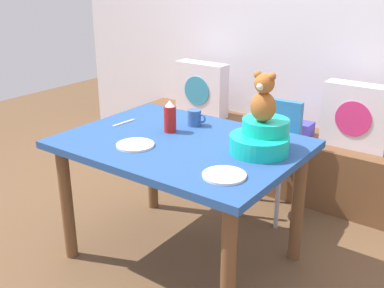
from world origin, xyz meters
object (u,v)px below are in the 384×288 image
object	(u,v)px
teddy_bear	(264,98)
dinner_plate_near	(224,175)
dinner_plate_far	(135,145)
coffee_mug	(195,118)
pillow_floral_right	(356,116)
highchair	(272,143)
book_stack	(298,128)
infant_seat_teal	(261,138)
pillow_floral_left	(202,89)
dining_table	(181,158)
ketchup_bottle	(170,117)

from	to	relation	value
teddy_bear	dinner_plate_near	world-z (taller)	teddy_bear
dinner_plate_near	dinner_plate_far	bearing A→B (deg)	175.29
coffee_mug	dinner_plate_far	world-z (taller)	coffee_mug
pillow_floral_right	highchair	xyz separation A→B (m)	(-0.41, -0.42, -0.16)
book_stack	highchair	bearing A→B (deg)	-90.29
highchair	coffee_mug	bearing A→B (deg)	-115.98
infant_seat_teal	coffee_mug	world-z (taller)	infant_seat_teal
highchair	dinner_plate_near	distance (m)	1.09
pillow_floral_left	dinner_plate_far	xyz separation A→B (m)	(0.55, -1.40, 0.07)
teddy_bear	dinner_plate_near	bearing A→B (deg)	-88.18
dining_table	teddy_bear	distance (m)	0.58
ketchup_bottle	coffee_mug	size ratio (longest dim) A/B	1.54
pillow_floral_right	book_stack	distance (m)	0.45
teddy_bear	dinner_plate_near	xyz separation A→B (m)	(0.01, -0.37, -0.27)
dinner_plate_near	book_stack	bearing A→B (deg)	100.27
highchair	dining_table	bearing A→B (deg)	-101.88
dining_table	ketchup_bottle	distance (m)	0.25
pillow_floral_left	dining_table	world-z (taller)	pillow_floral_left
teddy_bear	dinner_plate_far	xyz separation A→B (m)	(-0.57, -0.32, -0.27)
teddy_bear	coffee_mug	world-z (taller)	teddy_bear
book_stack	teddy_bear	world-z (taller)	teddy_bear
highchair	teddy_bear	world-z (taller)	teddy_bear
pillow_floral_left	infant_seat_teal	xyz separation A→B (m)	(1.11, -1.08, 0.13)
dinner_plate_near	coffee_mug	bearing A→B (deg)	135.92
dinner_plate_far	pillow_floral_right	bearing A→B (deg)	62.64
highchair	teddy_bear	xyz separation A→B (m)	(0.26, -0.66, 0.50)
highchair	dinner_plate_near	bearing A→B (deg)	-75.42
pillow_floral_left	dinner_plate_near	bearing A→B (deg)	-52.12
book_stack	ketchup_bottle	bearing A→B (deg)	-105.14
dining_table	ketchup_bottle	size ratio (longest dim) A/B	6.84
highchair	dinner_plate_far	size ratio (longest dim) A/B	3.95
pillow_floral_right	infant_seat_teal	distance (m)	1.10
book_stack	dinner_plate_near	xyz separation A→B (m)	(0.27, -1.47, 0.24)
dining_table	dinner_plate_near	world-z (taller)	dinner_plate_near
book_stack	pillow_floral_right	bearing A→B (deg)	-2.92
pillow_floral_right	dinner_plate_far	world-z (taller)	pillow_floral_right
teddy_bear	highchair	bearing A→B (deg)	111.11
book_stack	infant_seat_teal	xyz separation A→B (m)	(0.25, -1.10, 0.30)
pillow_floral_left	dinner_plate_far	size ratio (longest dim) A/B	2.20
pillow_floral_right	ketchup_bottle	xyz separation A→B (m)	(-0.72, -1.11, 0.15)
coffee_mug	dinner_plate_near	distance (m)	0.73
pillow_floral_right	coffee_mug	distance (m)	1.16
pillow_floral_left	ketchup_bottle	size ratio (longest dim) A/B	2.38
book_stack	dining_table	xyz separation A→B (m)	(-0.17, -1.22, 0.13)
highchair	teddy_bear	distance (m)	0.87
book_stack	highchair	distance (m)	0.44
pillow_floral_left	highchair	size ratio (longest dim) A/B	0.56
pillow_floral_left	coffee_mug	bearing A→B (deg)	-57.37
infant_seat_teal	pillow_floral_left	bearing A→B (deg)	135.89
pillow_floral_right	dinner_plate_far	bearing A→B (deg)	-117.36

